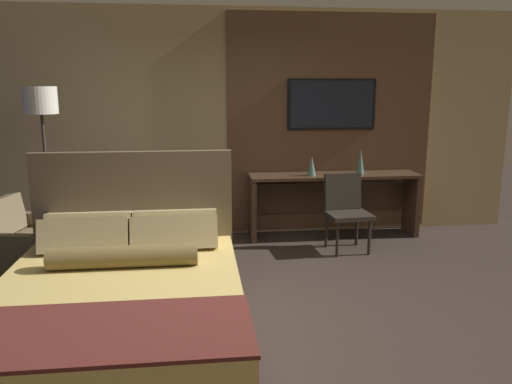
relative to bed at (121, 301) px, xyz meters
name	(u,v)px	position (x,y,z in m)	size (l,w,h in m)	color
ground_plane	(265,324)	(1.08, 0.17, -0.33)	(16.00, 16.00, 0.00)	#332823
wall_back_tv_panel	(251,124)	(1.25, 2.76, 1.07)	(7.20, 0.09, 2.80)	tan
bed	(121,301)	(0.00, 0.00, 0.00)	(1.75, 2.24, 1.30)	#33281E
desk	(333,193)	(2.26, 2.51, 0.22)	(2.11, 0.47, 0.80)	#422D1E
tv	(332,104)	(2.26, 2.69, 1.32)	(1.12, 0.04, 0.63)	black
desk_chair	(346,205)	(2.26, 1.95, 0.19)	(0.51, 0.51, 0.88)	#28231E
armchair_by_window	(33,253)	(-1.05, 1.40, -0.06)	(1.01, 1.04, 0.80)	brown
floor_lamp	(42,115)	(-1.02, 1.98, 1.24)	(0.34, 0.34, 1.86)	#282623
vase_tall	(312,166)	(1.95, 2.39, 0.59)	(0.11, 0.11, 0.24)	#4C706B
vase_short	(360,161)	(2.58, 2.45, 0.63)	(0.10, 0.10, 0.31)	#4C706B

